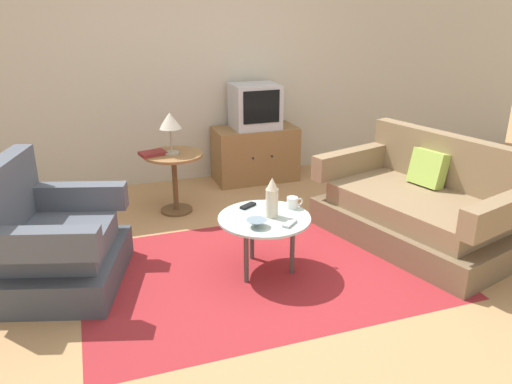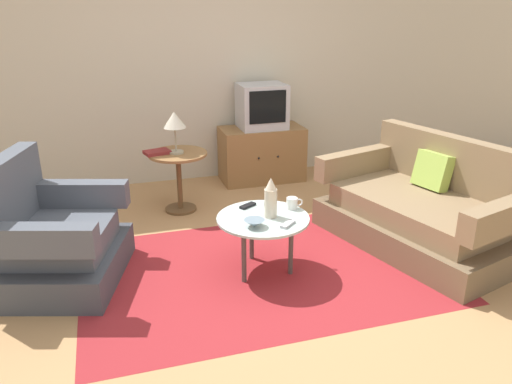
% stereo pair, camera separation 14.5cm
% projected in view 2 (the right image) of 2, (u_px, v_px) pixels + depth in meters
% --- Properties ---
extents(ground_plane, '(16.00, 16.00, 0.00)m').
position_uv_depth(ground_plane, '(265.00, 266.00, 3.92)').
color(ground_plane, '#AD7F51').
extents(back_wall, '(9.00, 0.12, 2.70)m').
position_uv_depth(back_wall, '(202.00, 58.00, 5.50)').
color(back_wall, '#BCB29E').
rests_on(back_wall, ground).
extents(area_rug, '(2.69, 1.79, 0.00)m').
position_uv_depth(area_rug, '(263.00, 270.00, 3.87)').
color(area_rug, maroon).
rests_on(area_rug, ground).
extents(armchair, '(1.06, 1.15, 0.92)m').
position_uv_depth(armchair, '(52.00, 241.00, 3.64)').
color(armchair, '#3E424B').
rests_on(armchair, ground).
extents(couch, '(1.37, 1.83, 0.87)m').
position_uv_depth(couch, '(424.00, 211.00, 4.23)').
color(couch, brown).
rests_on(couch, ground).
extents(coffee_table, '(0.69, 0.69, 0.45)m').
position_uv_depth(coffee_table, '(263.00, 223.00, 3.73)').
color(coffee_table, '#B2C6C1').
rests_on(coffee_table, ground).
extents(side_table, '(0.56, 0.56, 0.59)m').
position_uv_depth(side_table, '(179.00, 169.00, 4.83)').
color(side_table, olive).
rests_on(side_table, ground).
extents(tv_stand, '(0.92, 0.50, 0.61)m').
position_uv_depth(tv_stand, '(262.00, 154.00, 5.73)').
color(tv_stand, olive).
rests_on(tv_stand, ground).
extents(television, '(0.51, 0.43, 0.48)m').
position_uv_depth(television, '(262.00, 106.00, 5.54)').
color(television, '#B7B7BC').
rests_on(television, tv_stand).
extents(table_lamp, '(0.21, 0.21, 0.39)m').
position_uv_depth(table_lamp, '(174.00, 122.00, 4.66)').
color(table_lamp, '#9E937A').
rests_on(table_lamp, side_table).
extents(vase, '(0.09, 0.09, 0.30)m').
position_uv_depth(vase, '(271.00, 198.00, 3.67)').
color(vase, beige).
rests_on(vase, coffee_table).
extents(mug, '(0.13, 0.09, 0.09)m').
position_uv_depth(mug, '(292.00, 203.00, 3.85)').
color(mug, white).
rests_on(mug, coffee_table).
extents(bowl, '(0.15, 0.15, 0.05)m').
position_uv_depth(bowl, '(254.00, 223.00, 3.54)').
color(bowl, slate).
rests_on(bowl, coffee_table).
extents(tv_remote_dark, '(0.15, 0.11, 0.02)m').
position_uv_depth(tv_remote_dark, '(248.00, 206.00, 3.89)').
color(tv_remote_dark, black).
rests_on(tv_remote_dark, coffee_table).
extents(tv_remote_silver, '(0.14, 0.13, 0.02)m').
position_uv_depth(tv_remote_silver, '(288.00, 224.00, 3.57)').
color(tv_remote_silver, '#B2B2B7').
rests_on(tv_remote_silver, coffee_table).
extents(book, '(0.26, 0.21, 0.03)m').
position_uv_depth(book, '(157.00, 152.00, 4.73)').
color(book, maroon).
rests_on(book, side_table).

